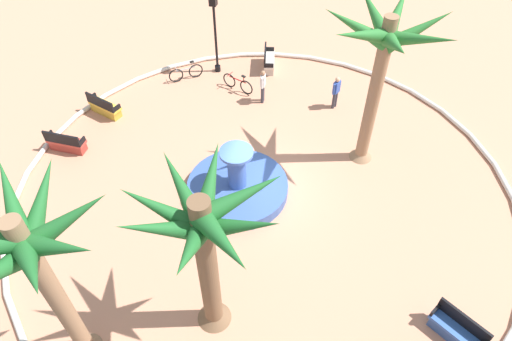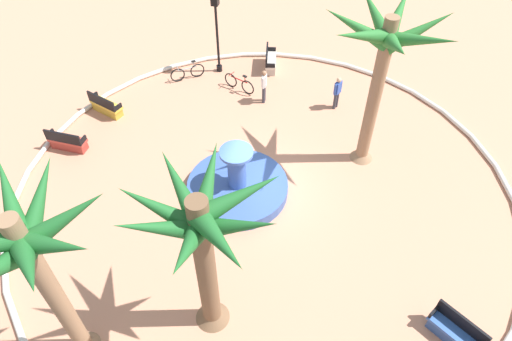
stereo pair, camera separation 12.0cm
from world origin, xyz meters
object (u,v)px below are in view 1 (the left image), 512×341
object	(u,v)px
bench_southeast	(456,331)
bench_southwest	(105,108)
palm_tree_by_curb	(384,52)
lamppost	(215,28)
fountain	(238,186)
bench_north	(67,144)
bench_east	(269,62)
palm_tree_mid_plaza	(30,255)
person_pedestrian_stroll	(336,91)
bicycle_red_frame	(186,73)
person_cyclist_helmet	(263,85)
palm_tree_near_fountain	(204,236)
bicycle_by_lamppost	(238,83)

from	to	relation	value
bench_southeast	bench_southwest	distance (m)	16.26
palm_tree_by_curb	lamppost	distance (m)	9.08
palm_tree_by_curb	bench_southeast	distance (m)	8.96
bench_southeast	fountain	bearing A→B (deg)	-25.80
bench_north	bench_southwest	bearing A→B (deg)	-97.96
bench_east	bench_north	world-z (taller)	same
fountain	palm_tree_by_curb	xyz separation A→B (m)	(-4.26, -3.17, 4.54)
palm_tree_by_curb	palm_tree_mid_plaza	xyz separation A→B (m)	(6.67, 10.09, -0.08)
bench_east	bench_north	bearing A→B (deg)	51.30
palm_tree_mid_plaza	person_pedestrian_stroll	size ratio (longest dim) A/B	3.85
fountain	bicycle_red_frame	world-z (taller)	fountain
bench_southwest	person_cyclist_helmet	world-z (taller)	person_cyclist_helmet
palm_tree_near_fountain	bench_southwest	size ratio (longest dim) A/B	3.40
bench_southwest	lamppost	xyz separation A→B (m)	(-3.74, -4.57, 2.03)
palm_tree_by_curb	person_cyclist_helmet	bearing A→B (deg)	-27.62
fountain	bicycle_red_frame	bearing A→B (deg)	-54.38
palm_tree_near_fountain	bench_north	xyz separation A→B (m)	(8.26, -5.42, -3.82)
palm_tree_near_fountain	palm_tree_mid_plaza	bearing A→B (deg)	29.95
palm_tree_near_fountain	bench_east	world-z (taller)	palm_tree_near_fountain
fountain	palm_tree_mid_plaza	size ratio (longest dim) A/B	0.61
lamppost	palm_tree_near_fountain	bearing A→B (deg)	108.34
fountain	bench_east	xyz separation A→B (m)	(0.96, -8.44, 0.04)
bench_north	person_cyclist_helmet	world-z (taller)	person_cyclist_helmet
fountain	bench_north	xyz separation A→B (m)	(7.44, -0.36, 0.04)
bench_north	person_pedestrian_stroll	xyz separation A→B (m)	(-10.15, -5.77, 0.55)
bicycle_by_lamppost	palm_tree_near_fountain	bearing A→B (deg)	103.52
person_cyclist_helmet	bicycle_by_lamppost	bearing A→B (deg)	-21.34
bench_east	person_cyclist_helmet	xyz separation A→B (m)	(-0.42, 2.77, 0.58)
bench_southeast	person_cyclist_helmet	world-z (taller)	person_cyclist_helmet
fountain	bench_southwest	bearing A→B (deg)	-22.37
bicycle_red_frame	palm_tree_near_fountain	bearing A→B (deg)	115.24
person_cyclist_helmet	person_pedestrian_stroll	size ratio (longest dim) A/B	1.03
palm_tree_by_curb	bicycle_red_frame	size ratio (longest dim) A/B	4.68
palm_tree_mid_plaza	bench_east	world-z (taller)	palm_tree_mid_plaza
person_pedestrian_stroll	bicycle_red_frame	bearing A→B (deg)	-1.96
bench_southwest	bicycle_by_lamppost	distance (m)	6.15
bench_southeast	bicycle_by_lamppost	world-z (taller)	bench_southeast
bench_southeast	bicycle_by_lamppost	size ratio (longest dim) A/B	0.99
palm_tree_mid_plaza	bench_southeast	world-z (taller)	palm_tree_mid_plaza
palm_tree_mid_plaza	bicycle_red_frame	distance (m)	14.17
palm_tree_mid_plaza	bicycle_by_lamppost	size ratio (longest dim) A/B	3.78
bench_east	person_pedestrian_stroll	world-z (taller)	person_pedestrian_stroll
bicycle_red_frame	bicycle_by_lamppost	bearing A→B (deg)	176.19
bench_southwest	bicycle_red_frame	xyz separation A→B (m)	(-2.51, -3.47, 0.04)
fountain	bench_southeast	distance (m)	8.61
palm_tree_near_fountain	bench_north	world-z (taller)	palm_tree_near_fountain
lamppost	bicycle_by_lamppost	bearing A→B (deg)	138.58
bench_east	bench_southeast	world-z (taller)	same
person_pedestrian_stroll	bench_southeast	bearing A→B (deg)	117.01
palm_tree_by_curb	palm_tree_mid_plaza	bearing A→B (deg)	56.53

